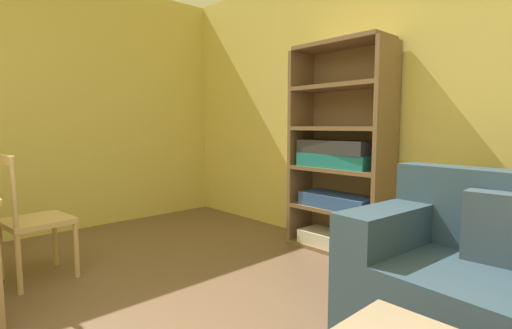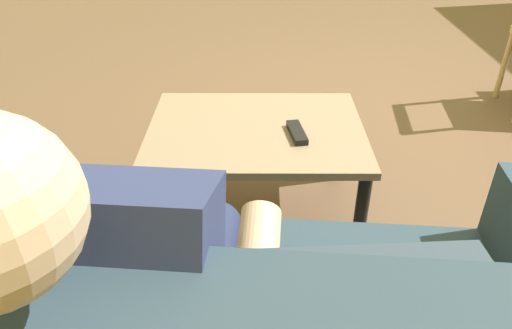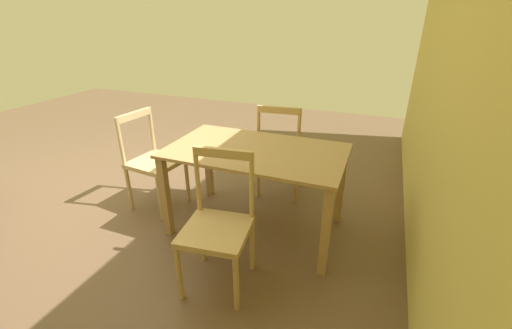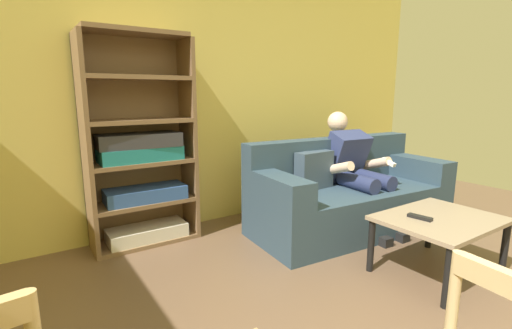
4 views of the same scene
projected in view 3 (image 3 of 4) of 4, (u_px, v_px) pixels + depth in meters
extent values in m
plane|color=brown|center=(92.00, 194.00, 3.40)|extent=(8.19, 8.19, 0.00)
cube|color=#D2BE5D|center=(465.00, 85.00, 1.82)|extent=(0.12, 6.04, 2.69)
cube|color=tan|center=(256.00, 151.00, 2.58)|extent=(1.40, 0.82, 0.02)
cube|color=tan|center=(341.00, 186.00, 2.82)|extent=(0.06, 0.06, 0.71)
cube|color=tan|center=(209.00, 163.00, 3.25)|extent=(0.06, 0.06, 0.71)
cube|color=tan|center=(326.00, 233.00, 2.22)|extent=(0.06, 0.06, 0.71)
cube|color=tan|center=(165.00, 197.00, 2.65)|extent=(0.06, 0.06, 0.71)
cube|color=tan|center=(216.00, 231.00, 2.10)|extent=(0.47, 0.47, 0.04)
cylinder|color=tan|center=(179.00, 272.00, 2.07)|extent=(0.04, 0.04, 0.43)
cylinder|color=tan|center=(236.00, 283.00, 1.98)|extent=(0.04, 0.04, 0.43)
cylinder|color=tan|center=(202.00, 236.00, 2.40)|extent=(0.04, 0.04, 0.43)
cylinder|color=tan|center=(252.00, 244.00, 2.32)|extent=(0.04, 0.04, 0.43)
cylinder|color=tan|center=(198.00, 180.00, 2.21)|extent=(0.03, 0.03, 0.50)
cylinder|color=tan|center=(252.00, 187.00, 2.12)|extent=(0.03, 0.03, 0.50)
cube|color=tan|center=(223.00, 153.00, 2.07)|extent=(0.38, 0.08, 0.06)
cube|color=#D1B27F|center=(156.00, 162.00, 3.02)|extent=(0.46, 0.46, 0.04)
cylinder|color=#D1B27F|center=(160.00, 198.00, 2.89)|extent=(0.04, 0.04, 0.45)
cylinder|color=#D1B27F|center=(187.00, 180.00, 3.19)|extent=(0.04, 0.04, 0.45)
cylinder|color=#D1B27F|center=(129.00, 188.00, 3.05)|extent=(0.04, 0.04, 0.45)
cylinder|color=#D1B27F|center=(158.00, 172.00, 3.35)|extent=(0.04, 0.04, 0.45)
cylinder|color=#D1B27F|center=(121.00, 143.00, 2.86)|extent=(0.03, 0.03, 0.45)
cylinder|color=#D1B27F|center=(152.00, 130.00, 3.16)|extent=(0.03, 0.03, 0.45)
cube|color=#D1B27F|center=(134.00, 115.00, 2.93)|extent=(0.08, 0.38, 0.06)
cube|color=tan|center=(282.00, 150.00, 3.29)|extent=(0.46, 0.46, 0.04)
cylinder|color=tan|center=(302.00, 165.00, 3.51)|extent=(0.04, 0.04, 0.46)
cylinder|color=tan|center=(268.00, 161.00, 3.60)|extent=(0.04, 0.04, 0.46)
cylinder|color=tan|center=(296.00, 181.00, 3.17)|extent=(0.04, 0.04, 0.46)
cylinder|color=tan|center=(258.00, 176.00, 3.27)|extent=(0.04, 0.04, 0.46)
cylinder|color=tan|center=(299.00, 135.00, 2.98)|extent=(0.03, 0.03, 0.49)
cylinder|color=tan|center=(259.00, 131.00, 3.07)|extent=(0.03, 0.03, 0.49)
cube|color=tan|center=(279.00, 110.00, 2.93)|extent=(0.38, 0.07, 0.06)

